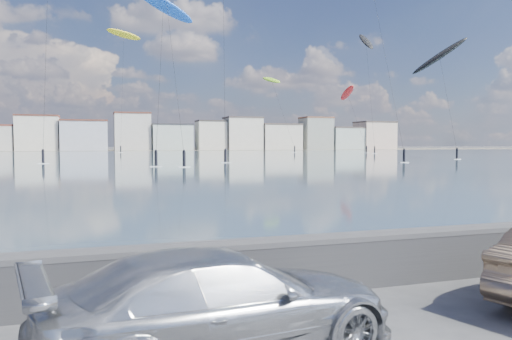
% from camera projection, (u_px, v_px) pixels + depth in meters
% --- Properties ---
extents(bay_water, '(500.00, 177.00, 0.00)m').
position_uv_depth(bay_water, '(108.00, 158.00, 93.12)').
color(bay_water, '#334E58').
rests_on(bay_water, ground).
extents(far_shore_strip, '(500.00, 60.00, 0.00)m').
position_uv_depth(far_shore_strip, '(101.00, 150.00, 196.25)').
color(far_shore_strip, '#4C473D').
rests_on(far_shore_strip, ground).
extents(seawall, '(400.00, 0.36, 1.08)m').
position_uv_depth(seawall, '(224.00, 268.00, 8.68)').
color(seawall, '#28282B').
rests_on(seawall, ground).
extents(far_buildings, '(240.79, 13.26, 14.60)m').
position_uv_depth(far_buildings, '(105.00, 134.00, 183.02)').
color(far_buildings, beige).
rests_on(far_buildings, ground).
extents(car_silver, '(5.02, 2.74, 1.38)m').
position_uv_depth(car_silver, '(222.00, 303.00, 6.42)').
color(car_silver, '#ADB0B4').
rests_on(car_silver, ground).
extents(kitesurfer_2, '(6.20, 16.01, 23.90)m').
position_uv_depth(kitesurfer_2, '(272.00, 81.00, 152.43)').
color(kitesurfer_2, '#8CD826').
rests_on(kitesurfer_2, ground).
extents(kitesurfer_5, '(9.49, 10.42, 21.87)m').
position_uv_depth(kitesurfer_5, '(440.00, 57.00, 88.41)').
color(kitesurfer_5, black).
rests_on(kitesurfer_5, ground).
extents(kitesurfer_6, '(3.71, 15.73, 19.67)m').
position_uv_depth(kitesurfer_6, '(347.00, 94.00, 147.04)').
color(kitesurfer_6, red).
rests_on(kitesurfer_6, ground).
extents(kitesurfer_9, '(9.65, 15.88, 24.77)m').
position_uv_depth(kitesurfer_9, '(163.00, 7.00, 69.93)').
color(kitesurfer_9, blue).
rests_on(kitesurfer_9, ground).
extents(kitesurfer_15, '(5.58, 14.37, 34.07)m').
position_uv_depth(kitesurfer_15, '(366.00, 43.00, 136.87)').
color(kitesurfer_15, black).
rests_on(kitesurfer_15, ground).
extents(kitesurfer_17, '(10.89, 10.62, 36.67)m').
position_uv_depth(kitesurfer_17, '(124.00, 35.00, 147.20)').
color(kitesurfer_17, yellow).
rests_on(kitesurfer_17, ground).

